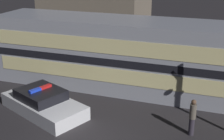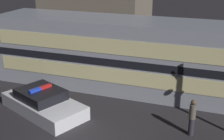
{
  "view_description": "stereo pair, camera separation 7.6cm",
  "coord_description": "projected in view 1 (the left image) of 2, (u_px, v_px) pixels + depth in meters",
  "views": [
    {
      "loc": [
        4.34,
        -9.03,
        6.84
      ],
      "look_at": [
        -0.35,
        4.29,
        1.7
      ],
      "focal_mm": 50.0,
      "sensor_mm": 36.0,
      "label": 1
    },
    {
      "loc": [
        4.41,
        -9.01,
        6.84
      ],
      "look_at": [
        -0.35,
        4.29,
        1.7
      ],
      "focal_mm": 50.0,
      "sensor_mm": 36.0,
      "label": 2
    }
  ],
  "objects": [
    {
      "name": "pedestrian",
      "position": [
        192.0,
        117.0,
        12.46
      ],
      "size": [
        0.26,
        0.26,
        1.57
      ],
      "color": "#2D2833",
      "rests_on": "ground_plane"
    },
    {
      "name": "building_left",
      "position": [
        96.0,
        3.0,
        25.51
      ],
      "size": [
        8.02,
        5.63,
        6.5
      ],
      "color": "#726656",
      "rests_on": "ground_plane"
    },
    {
      "name": "police_car",
      "position": [
        43.0,
        103.0,
        14.47
      ],
      "size": [
        4.68,
        3.46,
        1.2
      ],
      "rotation": [
        0.0,
        0.0,
        -0.41
      ],
      "color": "silver",
      "rests_on": "ground_plane"
    },
    {
      "name": "train",
      "position": [
        174.0,
        59.0,
        15.96
      ],
      "size": [
        19.79,
        3.17,
        3.77
      ],
      "color": "gray",
      "rests_on": "ground_plane"
    }
  ]
}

